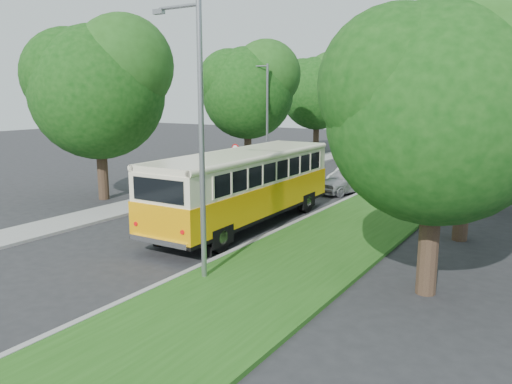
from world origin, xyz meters
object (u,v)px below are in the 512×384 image
Objects in this scene: car_silver at (346,180)px; car_blue at (385,161)px; vintage_bus at (245,188)px; lamppost_near at (199,134)px; lamppost_far at (266,114)px; car_grey at (409,151)px; car_white at (350,175)px.

car_silver is 0.90× the size of car_blue.
car_silver is at bearing -78.86° from car_blue.
car_blue is (-0.04, 18.80, -0.93)m from vintage_bus.
lamppost_near is 20.53m from lamppost_far.
car_silver is (-1.50, 15.05, -3.66)m from lamppost_near.
vintage_bus reaches higher than car_grey.
lamppost_far is 1.63× the size of car_blue.
lamppost_far reaches higher than car_silver.
car_white is at bearing -10.42° from lamppost_far.
lamppost_far is 1.92× the size of car_white.
lamppost_far is at bearing 172.78° from car_white.
lamppost_near is 25.12m from car_blue.
car_blue is at bearing -84.39° from car_grey.
lamppost_far reaches higher than vintage_bus.
car_grey is (-0.06, 6.70, 0.06)m from car_blue.
lamppost_far is at bearing -130.40° from car_blue.
lamppost_near is at bearing -80.44° from car_grey.
car_grey is at bearing 112.12° from car_silver.
vintage_bus is at bearing -87.91° from car_white.
lamppost_far is 0.70× the size of vintage_bus.
car_blue is at bearing 95.23° from car_white.
vintage_bus is at bearing -76.60° from car_silver.
car_grey is at bearing 96.36° from car_blue.
vintage_bus is 2.34× the size of car_blue.
lamppost_near is at bearing -64.29° from lamppost_far.
car_blue is (-2.40, 24.73, -3.70)m from lamppost_near.
vintage_bus is 2.61× the size of car_silver.
car_silver reaches higher than car_white.
lamppost_near is at bearing -79.73° from car_white.
vintage_bus is (6.55, -12.57, -2.52)m from lamppost_far.
car_blue reaches higher than car_white.
car_blue is 0.88× the size of car_grey.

